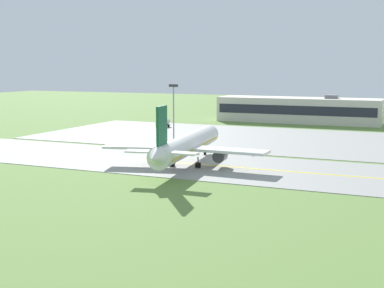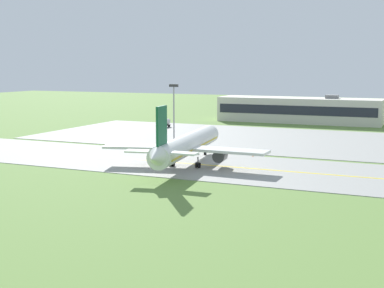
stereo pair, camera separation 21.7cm
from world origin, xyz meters
TOP-DOWN VIEW (x-y plane):
  - ground_plane at (0.00, 0.00)m, footprint 500.00×500.00m
  - taxiway_strip at (0.00, 0.00)m, footprint 240.00×28.00m
  - apron_pad at (10.00, 42.00)m, footprint 140.00×52.00m
  - taxiway_centreline at (0.00, 0.00)m, footprint 220.00×0.60m
  - airplane_lead at (-0.63, -2.12)m, footprint 32.27×39.64m
  - service_truck_fuel at (-34.26, 54.65)m, footprint 2.56×6.09m
  - terminal_building at (1.11, 88.64)m, footprint 55.35×13.77m
  - apron_light_mast at (-18.08, 28.46)m, footprint 2.40×0.50m
  - traffic_cone_near_edge at (7.86, 13.40)m, footprint 0.44×0.44m

SIDE VIEW (x-z plane):
  - ground_plane at x=0.00m, z-range 0.00..0.00m
  - taxiway_strip at x=0.00m, z-range 0.00..0.10m
  - apron_pad at x=10.00m, z-range 0.00..0.10m
  - taxiway_centreline at x=0.00m, z-range 0.10..0.11m
  - traffic_cone_near_edge at x=7.86m, z-range 0.00..0.60m
  - service_truck_fuel at x=-34.26m, z-range 0.21..2.86m
  - airplane_lead at x=-0.63m, z-range -2.22..10.48m
  - terminal_building at x=1.11m, z-range -0.58..9.12m
  - apron_light_mast at x=-18.08m, z-range 1.98..16.68m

